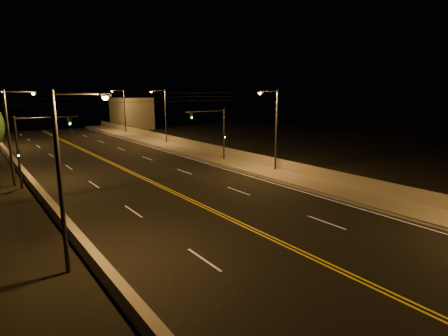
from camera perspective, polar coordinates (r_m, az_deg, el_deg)
road at (r=28.58m, az=-5.62°, el=-4.69°), size 18.00×120.00×0.02m
sidewalk at (r=34.95m, az=9.95°, el=-1.50°), size 3.60×120.00×0.30m
curb at (r=33.70m, az=7.69°, el=-2.06°), size 0.14×120.00×0.15m
parapet_wall at (r=35.98m, az=11.84°, el=-0.13°), size 0.30×120.00×1.00m
jersey_barrier at (r=25.48m, az=-23.76°, el=-6.88°), size 0.45×120.00×0.76m
distant_building_right at (r=82.22m, az=-13.94°, el=8.13°), size 6.00×10.00×6.46m
parapet_rail at (r=35.88m, az=11.88°, el=0.69°), size 0.06×120.00×0.06m
lane_markings at (r=28.52m, az=-5.54°, el=-4.70°), size 17.32×116.00×0.00m
streetlight_1 at (r=36.83m, az=7.64°, el=6.51°), size 2.55×0.28×8.12m
streetlight_2 at (r=56.73m, az=-9.18°, el=8.32°), size 2.55×0.28×8.12m
streetlight_3 at (r=72.15m, az=-15.14°, el=8.80°), size 2.55×0.28×8.12m
streetlight_4 at (r=17.60m, az=-22.89°, el=-0.16°), size 2.55×0.28×8.12m
streetlight_5 at (r=36.33m, az=-29.57°, el=5.00°), size 2.55×0.28×8.12m
traffic_signal_right at (r=42.05m, az=-1.14°, el=5.98°), size 5.11×0.31×6.00m
traffic_signal_left at (r=35.22m, az=-27.39°, el=3.49°), size 5.11×0.31×6.00m
overhead_wires at (r=35.99m, az=-13.50°, el=10.39°), size 22.00×0.03×0.83m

